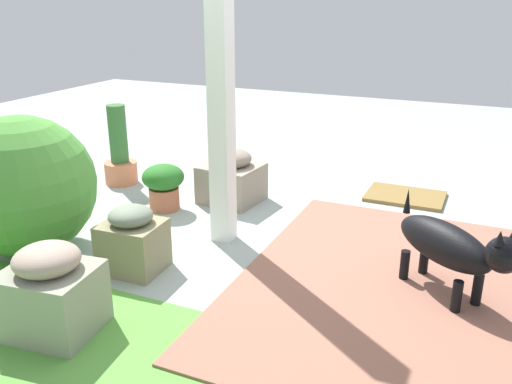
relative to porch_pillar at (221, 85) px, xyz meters
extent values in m
plane|color=#99A59E|center=(-0.30, -0.09, -1.10)|extent=(12.00, 12.00, 0.00)
cube|color=#95604D|center=(-1.25, 0.22, -1.09)|extent=(1.80, 2.40, 0.02)
cube|color=white|center=(0.00, 0.00, 0.00)|extent=(0.14, 0.14, 2.21)
cube|color=gray|center=(0.29, -0.71, -0.94)|extent=(0.51, 0.48, 0.32)
ellipsoid|color=gray|center=(0.29, -0.71, -0.73)|extent=(0.34, 0.34, 0.15)
cube|color=gray|center=(0.31, 0.65, -0.94)|extent=(0.39, 0.35, 0.32)
ellipsoid|color=slate|center=(0.31, 0.65, -0.73)|extent=(0.28, 0.28, 0.13)
cube|color=gray|center=(0.28, 1.37, -0.93)|extent=(0.49, 0.44, 0.36)
ellipsoid|color=gray|center=(0.28, 1.37, -0.69)|extent=(0.34, 0.34, 0.15)
sphere|color=#478A35|center=(1.11, 0.71, -0.63)|extent=(0.94, 0.94, 0.94)
cylinder|color=#CA7250|center=(1.44, -0.72, -1.00)|extent=(0.30, 0.30, 0.20)
cylinder|color=#366832|center=(1.44, -0.72, -0.64)|extent=(0.16, 0.16, 0.53)
cylinder|color=#B46044|center=(0.71, -0.32, -1.01)|extent=(0.24, 0.24, 0.18)
ellipsoid|color=#256721|center=(0.71, -0.32, -0.83)|extent=(0.34, 0.34, 0.20)
ellipsoid|color=black|center=(-1.50, 0.17, -0.78)|extent=(0.66, 0.59, 0.25)
sphere|color=black|center=(-1.80, 0.41, -0.68)|extent=(0.19, 0.19, 0.19)
cone|color=black|center=(-1.77, 0.45, -0.58)|extent=(0.06, 0.06, 0.08)
cylinder|color=black|center=(-1.71, 0.23, -1.00)|extent=(0.06, 0.06, 0.20)
cylinder|color=black|center=(-1.61, 0.36, -1.00)|extent=(0.06, 0.06, 0.20)
cylinder|color=black|center=(-1.38, -0.03, -1.00)|extent=(0.06, 0.06, 0.20)
cylinder|color=black|center=(-1.29, 0.10, -1.00)|extent=(0.06, 0.06, 0.20)
cone|color=black|center=(-1.25, -0.03, -0.63)|extent=(0.04, 0.04, 0.16)
cube|color=olive|center=(-1.05, -1.38, -1.09)|extent=(0.65, 0.47, 0.03)
camera|label=1|loc=(-1.67, 3.17, 0.55)|focal=38.26mm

